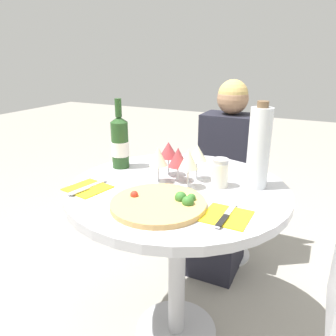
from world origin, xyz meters
The scene contains 15 objects.
ground_plane centered at (0.00, 0.00, 0.00)m, with size 12.00×12.00×0.00m, color gray.
dining_table centered at (0.00, 0.00, 0.64)m, with size 0.90×0.90×0.77m.
chair_behind_diner centered at (0.01, 0.81, 0.43)m, with size 0.39×0.39×0.90m.
seated_diner centered at (0.01, 0.67, 0.51)m, with size 0.33×0.45×1.14m.
pizza_large centered at (0.02, -0.20, 0.78)m, with size 0.34×0.34×0.05m.
wine_bottle centered at (-0.34, 0.10, 0.89)m, with size 0.08×0.08×0.32m.
tall_carafe centered at (0.29, 0.13, 0.93)m, with size 0.09×0.09×0.34m.
sugar_shaker centered at (0.15, 0.07, 0.82)m, with size 0.07×0.07×0.12m.
wine_glass_front_right centered at (0.04, 0.00, 0.88)m, with size 0.08×0.08×0.16m.
wine_glass_front_left centered at (-0.09, 0.00, 0.88)m, with size 0.08×0.08×0.15m.
wine_glass_center centered at (-0.02, 0.05, 0.87)m, with size 0.08×0.08×0.15m.
wine_glass_back_left centered at (-0.09, 0.10, 0.88)m, with size 0.08×0.08×0.15m.
wine_glass_back_right centered at (0.04, 0.10, 0.88)m, with size 0.08×0.08×0.15m.
place_setting_left centered at (-0.31, -0.19, 0.77)m, with size 0.18×0.19×0.01m.
place_setting_right centered at (0.26, -0.18, 0.77)m, with size 0.15×0.19×0.01m.
Camera 1 is at (0.51, -1.13, 1.28)m, focal length 35.00 mm.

